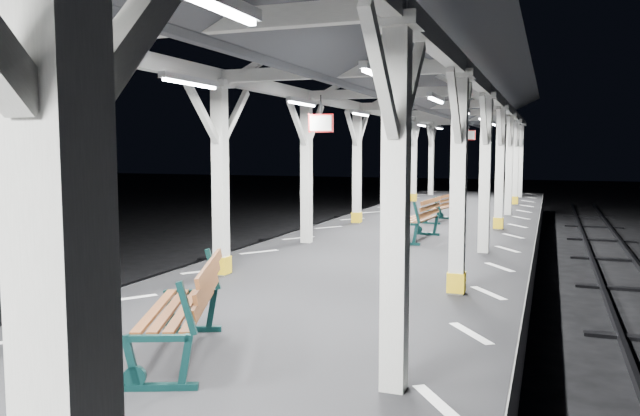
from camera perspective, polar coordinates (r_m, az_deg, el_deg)
The scene contains 8 objects.
ground at distance 8.65m, azimuth -3.56°, elevation -16.10°, with size 120.00×120.00×0.00m, color black.
platform at distance 8.48m, azimuth -3.58°, elevation -12.96°, with size 6.00×50.00×1.00m, color black.
hazard_stripes_left at distance 9.57m, azimuth -17.28°, elevation -7.93°, with size 1.00×48.00×0.01m, color silver.
hazard_stripes_right at distance 7.71m, azimuth 13.61°, elevation -11.07°, with size 1.00×48.00×0.01m, color silver.
canopy at distance 8.15m, azimuth -3.79°, elevation 15.18°, with size 5.40×49.00×4.65m.
bench_near at distance 6.70m, azimuth -11.95°, elevation -8.80°, with size 1.35×2.00×1.02m.
bench_mid at distance 15.05m, azimuth 9.26°, elevation -0.90°, with size 0.84×1.90×1.00m.
bench_far at distance 18.98m, azimuth 11.12°, elevation 0.09°, with size 0.79×1.60×0.83m.
Camera 1 is at (3.27, -7.36, 3.18)m, focal length 35.00 mm.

